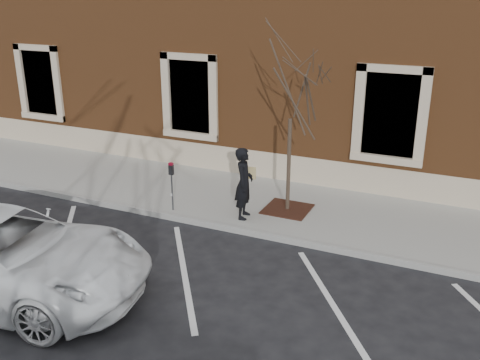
% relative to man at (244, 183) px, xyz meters
% --- Properties ---
extents(ground, '(120.00, 120.00, 0.00)m').
position_rel_man_xyz_m(ground, '(-0.13, -0.56, -1.05)').
color(ground, '#28282B').
rests_on(ground, ground).
extents(sidewalk_near, '(40.00, 3.50, 0.15)m').
position_rel_man_xyz_m(sidewalk_near, '(-0.13, 1.19, -0.97)').
color(sidewalk_near, '#9F9E95').
rests_on(sidewalk_near, ground).
extents(curb_near, '(40.00, 0.12, 0.15)m').
position_rel_man_xyz_m(curb_near, '(-0.13, -0.61, -0.97)').
color(curb_near, '#9E9E99').
rests_on(curb_near, ground).
extents(parking_stripes, '(28.00, 4.40, 0.01)m').
position_rel_man_xyz_m(parking_stripes, '(-0.13, -2.76, -1.04)').
color(parking_stripes, silver).
rests_on(parking_stripes, ground).
extents(building_civic, '(40.00, 8.62, 8.00)m').
position_rel_man_xyz_m(building_civic, '(-0.13, 7.18, 2.95)').
color(building_civic, brown).
rests_on(building_civic, ground).
extents(man, '(0.54, 0.72, 1.80)m').
position_rel_man_xyz_m(man, '(0.00, 0.00, 0.00)').
color(man, black).
rests_on(man, sidewalk_near).
extents(parking_meter, '(0.12, 0.09, 1.27)m').
position_rel_man_xyz_m(parking_meter, '(-1.85, -0.35, -0.01)').
color(parking_meter, '#595B60').
rests_on(parking_meter, sidewalk_near).
extents(tree_grate, '(1.13, 1.13, 0.03)m').
position_rel_man_xyz_m(tree_grate, '(0.83, 0.90, -0.88)').
color(tree_grate, '#3A1D12').
rests_on(tree_grate, sidewalk_near).
extents(sapling, '(2.61, 2.61, 4.35)m').
position_rel_man_xyz_m(sapling, '(0.83, 0.90, 2.15)').
color(sapling, '#443229').
rests_on(sapling, sidewalk_near).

